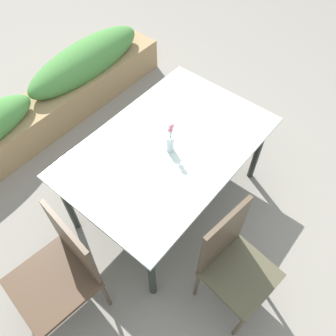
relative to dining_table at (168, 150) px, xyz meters
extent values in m
plane|color=gray|center=(-0.02, -0.10, -0.70)|extent=(12.00, 12.00, 0.00)
cube|color=#B2C6C1|center=(0.00, 0.00, 0.05)|extent=(1.59, 1.05, 0.03)
cube|color=#232823|center=(0.00, 0.00, 0.02)|extent=(1.56, 1.02, 0.02)
cylinder|color=#232823|center=(-0.71, -0.44, -0.33)|extent=(0.05, 0.05, 0.73)
cylinder|color=#232823|center=(0.71, -0.44, -0.33)|extent=(0.05, 0.05, 0.73)
cylinder|color=#232823|center=(-0.71, 0.44, -0.33)|extent=(0.05, 0.05, 0.73)
cylinder|color=#232823|center=(0.71, 0.44, -0.33)|extent=(0.05, 0.05, 0.73)
cube|color=#474430|center=(-0.36, -0.92, -0.25)|extent=(0.48, 0.48, 0.04)
cube|color=#4C3D2D|center=(-0.33, -0.72, 0.02)|extent=(0.41, 0.08, 0.53)
cylinder|color=#4C3D2D|center=(-0.19, -1.13, -0.48)|extent=(0.03, 0.03, 0.43)
cylinder|color=#4C3D2D|center=(-0.57, -1.09, -0.48)|extent=(0.03, 0.03, 0.43)
cylinder|color=#4C3D2D|center=(-0.14, -0.75, -0.48)|extent=(0.03, 0.03, 0.43)
cylinder|color=#4C3D2D|center=(-0.53, -0.70, -0.48)|extent=(0.03, 0.03, 0.43)
cube|color=#493524|center=(-1.19, 0.00, -0.25)|extent=(0.54, 0.54, 0.04)
cube|color=#4C3D2D|center=(-0.96, -0.03, 0.01)|extent=(0.08, 0.47, 0.50)
cylinder|color=#4C3D2D|center=(-1.39, 0.25, -0.48)|extent=(0.03, 0.03, 0.44)
cylinder|color=#4C3D2D|center=(-0.99, -0.25, -0.48)|extent=(0.03, 0.03, 0.44)
cylinder|color=#4C3D2D|center=(-0.94, 0.20, -0.48)|extent=(0.03, 0.03, 0.44)
cylinder|color=silver|center=(-0.02, -0.04, 0.13)|extent=(0.06, 0.06, 0.14)
cylinder|color=#47843D|center=(-0.02, -0.04, 0.22)|extent=(0.01, 0.01, 0.12)
sphere|color=pink|center=(-0.02, -0.04, 0.28)|extent=(0.04, 0.04, 0.04)
cylinder|color=#47843D|center=(-0.02, -0.04, 0.24)|extent=(0.01, 0.01, 0.16)
sphere|color=#EFCC4C|center=(-0.02, -0.04, 0.32)|extent=(0.03, 0.03, 0.03)
cylinder|color=#47843D|center=(-0.03, -0.05, 0.24)|extent=(0.01, 0.01, 0.16)
sphere|color=pink|center=(-0.03, -0.05, 0.32)|extent=(0.04, 0.04, 0.04)
cylinder|color=#47843D|center=(-0.03, -0.04, 0.24)|extent=(0.01, 0.01, 0.16)
sphere|color=white|center=(-0.03, -0.04, 0.32)|extent=(0.04, 0.04, 0.04)
cube|color=#9E7F56|center=(-0.19, 1.57, -0.52)|extent=(3.24, 0.44, 0.36)
ellipsoid|color=#47843D|center=(0.54, 1.57, -0.21)|extent=(1.46, 0.40, 0.40)
camera|label=1|loc=(-1.27, -1.04, 1.98)|focal=36.31mm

